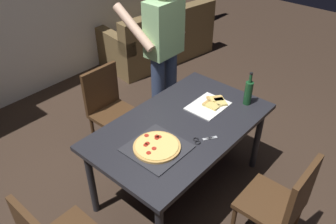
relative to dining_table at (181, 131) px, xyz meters
name	(u,v)px	position (x,y,z in m)	size (l,w,h in m)	color
ground_plane	(180,186)	(0.00, 0.00, -0.67)	(12.00, 12.00, 0.00)	#38281E
dining_table	(181,131)	(0.00, 0.00, 0.00)	(1.57, 0.93, 0.75)	#232328
chair_near_camera	(282,202)	(0.00, -0.95, -0.16)	(0.42, 0.42, 0.90)	#472D19
chair_far_side	(109,105)	(0.00, 0.95, -0.16)	(0.42, 0.42, 0.90)	#472D19
couch	(159,41)	(1.89, 1.99, -0.37)	(1.81, 1.09, 0.85)	brown
person_serving_pizza	(163,49)	(0.59, 0.73, 0.32)	(0.55, 0.54, 1.75)	#38476B
pepperoni_pizza_on_tray	(157,147)	(-0.36, -0.06, 0.09)	(0.42, 0.42, 0.04)	#2D2D33
pizza_slices_on_towel	(211,104)	(0.39, -0.02, 0.09)	(0.38, 0.28, 0.03)	white
wine_bottle	(248,92)	(0.62, -0.25, 0.20)	(0.07, 0.07, 0.32)	#194723
kitchen_scissors	(202,140)	(-0.06, -0.25, 0.08)	(0.19, 0.15, 0.01)	silver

